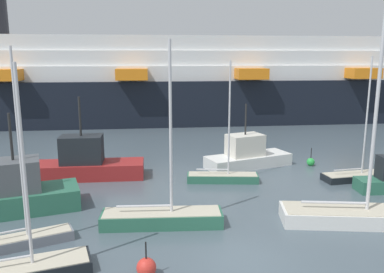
{
  "coord_description": "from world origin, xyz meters",
  "views": [
    {
      "loc": [
        -4.79,
        -14.83,
        8.55
      ],
      "look_at": [
        0.0,
        13.05,
        2.73
      ],
      "focal_mm": 36.66,
      "sensor_mm": 36.0,
      "label": 1
    }
  ],
  "objects": [
    {
      "name": "sailboat_5",
      "position": [
        6.78,
        2.55,
        0.55
      ],
      "size": [
        7.73,
        3.7,
        11.33
      ],
      "rotation": [
        0.0,
        0.0,
        -0.23
      ],
      "color": "white",
      "rests_on": "ground_plane"
    },
    {
      "name": "ground_plane",
      "position": [
        0.0,
        0.0,
        0.0
      ],
      "size": [
        600.0,
        600.0,
        0.0
      ],
      "primitive_type": "plane",
      "color": "#4C5B66"
    },
    {
      "name": "channel_buoy_1",
      "position": [
        -4.18,
        -0.69,
        0.4
      ],
      "size": [
        0.78,
        0.78,
        1.48
      ],
      "color": "red",
      "rests_on": "ground_plane"
    },
    {
      "name": "fishing_boat_0",
      "position": [
        -7.66,
        13.0,
        1.07
      ],
      "size": [
        7.96,
        2.95,
        5.8
      ],
      "rotation": [
        0.0,
        0.0,
        3.07
      ],
      "color": "maroon",
      "rests_on": "ground_plane"
    },
    {
      "name": "sailboat_0",
      "position": [
        -9.76,
        2.76,
        0.44
      ],
      "size": [
        4.83,
        2.47,
        8.97
      ],
      "rotation": [
        0.0,
        0.0,
        0.32
      ],
      "color": "gray",
      "rests_on": "ground_plane"
    },
    {
      "name": "sailboat_4",
      "position": [
        -9.02,
        0.1,
        0.39
      ],
      "size": [
        5.5,
        2.54,
        8.35
      ],
      "rotation": [
        0.0,
        0.0,
        0.2
      ],
      "color": "black",
      "rests_on": "ground_plane"
    },
    {
      "name": "channel_buoy_0",
      "position": [
        9.58,
        13.16,
        0.32
      ],
      "size": [
        0.62,
        0.62,
        1.46
      ],
      "color": "green",
      "rests_on": "ground_plane"
    },
    {
      "name": "sailboat_3",
      "position": [
        1.7,
        10.41,
        0.41
      ],
      "size": [
        5.02,
        2.11,
        8.26
      ],
      "rotation": [
        0.0,
        0.0,
        -0.19
      ],
      "color": "#2D6B51",
      "rests_on": "ground_plane"
    },
    {
      "name": "cruise_ship",
      "position": [
        -3.66,
        38.86,
        5.08
      ],
      "size": [
        101.76,
        20.37,
        16.08
      ],
      "rotation": [
        0.0,
        0.0,
        -0.06
      ],
      "color": "black",
      "rests_on": "ground_plane"
    },
    {
      "name": "sailboat_1",
      "position": [
        -3.11,
        4.01,
        0.49
      ],
      "size": [
        6.33,
        2.27,
        9.33
      ],
      "rotation": [
        0.0,
        0.0,
        -0.11
      ],
      "color": "#2D6B51",
      "rests_on": "ground_plane"
    },
    {
      "name": "fishing_boat_1",
      "position": [
        4.52,
        13.81,
        0.92
      ],
      "size": [
        7.16,
        3.98,
        4.96
      ],
      "rotation": [
        0.0,
        0.0,
        3.4
      ],
      "color": "white",
      "rests_on": "ground_plane"
    },
    {
      "name": "fishing_boat_2",
      "position": [
        -11.19,
        7.15,
        1.04
      ],
      "size": [
        7.77,
        4.12,
        5.57
      ],
      "rotation": [
        0.0,
        0.0,
        0.21
      ],
      "color": "#2D6B51",
      "rests_on": "ground_plane"
    },
    {
      "name": "sailboat_6",
      "position": [
        11.09,
        9.2,
        0.38
      ],
      "size": [
        4.93,
        1.65,
        8.55
      ],
      "rotation": [
        0.0,
        0.0,
        0.05
      ],
      "color": "black",
      "rests_on": "ground_plane"
    }
  ]
}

